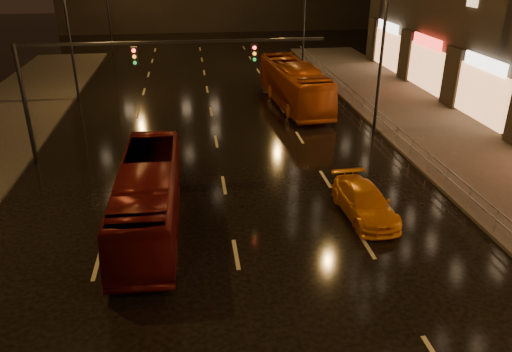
# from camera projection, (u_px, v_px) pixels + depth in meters

# --- Properties ---
(ground) EXTENTS (140.00, 140.00, 0.00)m
(ground) POSITION_uv_depth(u_px,v_px,m) (218.00, 154.00, 27.48)
(ground) COLOR black
(ground) RESTS_ON ground
(sidewalk_right) EXTENTS (7.00, 70.00, 0.15)m
(sidewalk_right) POSITION_uv_depth(u_px,v_px,m) (499.00, 177.00, 24.57)
(sidewalk_right) COLOR #38332D
(sidewalk_right) RESTS_ON ground
(traffic_signal) EXTENTS (15.31, 0.32, 6.20)m
(traffic_signal) POSITION_uv_depth(u_px,v_px,m) (114.00, 71.00, 24.90)
(traffic_signal) COLOR black
(traffic_signal) RESTS_ON ground
(railing_right) EXTENTS (0.05, 56.00, 1.00)m
(railing_right) POSITION_uv_depth(u_px,v_px,m) (412.00, 143.00, 26.54)
(railing_right) COLOR #99999E
(railing_right) RESTS_ON sidewalk_right
(bus_red) EXTENTS (2.41, 9.71, 2.70)m
(bus_red) POSITION_uv_depth(u_px,v_px,m) (149.00, 196.00, 19.85)
(bus_red) COLOR #580D0C
(bus_red) RESTS_ON ground
(bus_curb) EXTENTS (3.44, 11.07, 3.03)m
(bus_curb) POSITION_uv_depth(u_px,v_px,m) (294.00, 84.00, 35.49)
(bus_curb) COLOR #AC4711
(bus_curb) RESTS_ON ground
(taxi_far) EXTENTS (2.04, 4.50, 1.28)m
(taxi_far) POSITION_uv_depth(u_px,v_px,m) (365.00, 202.00, 20.88)
(taxi_far) COLOR orange
(taxi_far) RESTS_ON ground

